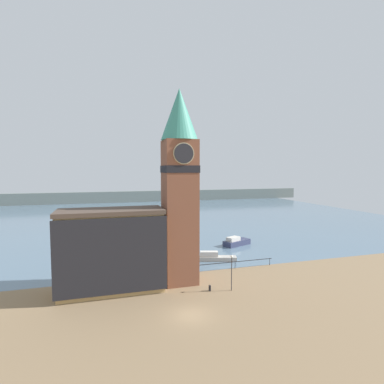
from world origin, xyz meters
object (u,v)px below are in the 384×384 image
(pier_building, at_px, (112,250))
(boat_far, at_px, (236,242))
(boat_near, at_px, (214,257))
(lamp_post, at_px, (232,266))
(clock_tower, at_px, (180,181))
(mooring_bollard_near, at_px, (210,288))

(pier_building, bearing_deg, boat_far, 33.84)
(boat_near, xyz_separation_m, lamp_post, (-2.30, -12.12, 2.50))
(pier_building, relative_size, boat_far, 2.05)
(boat_far, height_order, lamp_post, lamp_post)
(boat_far, bearing_deg, clock_tower, -157.62)
(clock_tower, height_order, lamp_post, clock_tower)
(pier_building, bearing_deg, clock_tower, 3.72)
(boat_far, bearing_deg, pier_building, -169.20)
(clock_tower, distance_m, mooring_bollard_near, 13.84)
(clock_tower, xyz_separation_m, pier_building, (-8.70, -0.57, -8.32))
(boat_near, relative_size, boat_far, 1.09)
(mooring_bollard_near, bearing_deg, boat_near, 66.92)
(boat_far, bearing_deg, boat_near, -156.48)
(boat_near, bearing_deg, pier_building, -137.54)
(clock_tower, xyz_separation_m, lamp_post, (5.34, -4.68, -10.32))
(mooring_bollard_near, bearing_deg, pier_building, 163.20)
(pier_building, relative_size, mooring_bollard_near, 16.86)
(clock_tower, xyz_separation_m, boat_far, (15.30, 15.52, -12.69))
(boat_near, height_order, mooring_bollard_near, boat_near)
(lamp_post, bearing_deg, pier_building, 163.68)
(mooring_bollard_near, bearing_deg, clock_tower, 124.42)
(clock_tower, bearing_deg, pier_building, -176.28)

